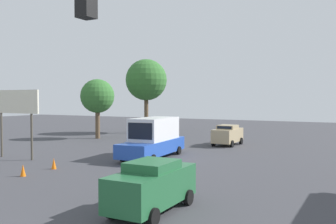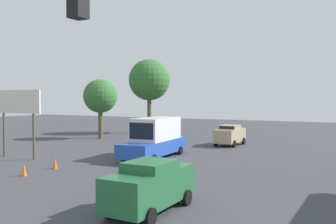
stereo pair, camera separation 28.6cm
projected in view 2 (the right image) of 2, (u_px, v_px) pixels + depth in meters
The scene contains 8 objects.
box_truck_blue_withflow_far at pixel (155, 138), 28.02m from camera, with size 2.99×7.31×2.97m.
sedan_tan_withflow_deep at pixel (230, 135), 35.33m from camera, with size 2.04×4.10×1.92m.
sedan_green_crossing_near at pixel (150, 185), 14.60m from camera, with size 2.01×4.48×1.99m.
traffic_cone_third at pixel (24, 170), 21.32m from camera, with size 0.31×0.31×0.69m, color orange.
traffic_cone_fourth at pixel (55, 163), 23.51m from camera, with size 0.31×0.31×0.69m, color orange.
roadside_billboard at pixel (18, 107), 27.62m from camera, with size 4.61×0.16×5.05m.
tree_horizon_left at pixel (149, 80), 48.00m from camera, with size 5.30×5.30×9.48m.
tree_horizon_right at pixel (100, 96), 41.36m from camera, with size 3.74×3.74×6.57m.
Camera 2 is at (-10.27, 4.67, 4.41)m, focal length 40.00 mm.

